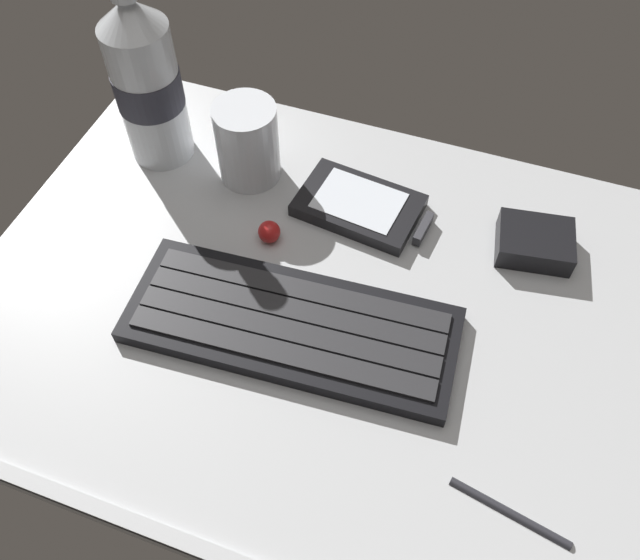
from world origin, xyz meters
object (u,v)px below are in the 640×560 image
at_px(handheld_device, 365,207).
at_px(trackball_mouse, 269,232).
at_px(juice_cup, 248,145).
at_px(stylus_pen, 510,511).
at_px(water_bottle, 147,82).
at_px(charger_block, 535,242).
at_px(keyboard, 291,324).

relative_size(handheld_device, trackball_mouse, 6.08).
xyz_separation_m(juice_cup, stylus_pen, (0.32, -0.26, -0.04)).
distance_m(handheld_device, water_bottle, 0.25).
bearing_deg(stylus_pen, handheld_device, 138.43).
relative_size(water_bottle, stylus_pen, 2.19).
distance_m(juice_cup, charger_block, 0.30).
relative_size(keyboard, trackball_mouse, 13.49).
distance_m(charger_block, stylus_pen, 0.26).
height_order(juice_cup, charger_block, juice_cup).
distance_m(handheld_device, juice_cup, 0.13).
xyz_separation_m(keyboard, handheld_device, (0.02, 0.15, -0.00)).
distance_m(keyboard, trackball_mouse, 0.11).
height_order(keyboard, handheld_device, keyboard).
bearing_deg(stylus_pen, water_bottle, 159.27).
xyz_separation_m(trackball_mouse, stylus_pen, (0.27, -0.18, -0.01)).
bearing_deg(stylus_pen, trackball_mouse, 156.44).
relative_size(water_bottle, charger_block, 2.97).
relative_size(water_bottle, trackball_mouse, 9.45).
bearing_deg(juice_cup, charger_block, -0.83).
relative_size(juice_cup, trackball_mouse, 3.86).
relative_size(keyboard, handheld_device, 2.22).
relative_size(keyboard, water_bottle, 1.43).
bearing_deg(handheld_device, trackball_mouse, -139.76).
bearing_deg(charger_block, stylus_pen, -84.59).
relative_size(handheld_device, charger_block, 1.91).
bearing_deg(juice_cup, keyboard, -56.30).
xyz_separation_m(keyboard, water_bottle, (-0.21, 0.17, 0.08)).
bearing_deg(charger_block, trackball_mouse, -163.40).
xyz_separation_m(keyboard, trackball_mouse, (-0.06, 0.09, 0.00)).
relative_size(handheld_device, juice_cup, 1.57).
relative_size(handheld_device, stylus_pen, 1.41).
bearing_deg(charger_block, keyboard, -139.05).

